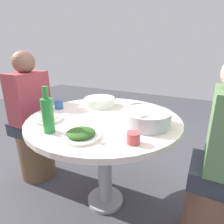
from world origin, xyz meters
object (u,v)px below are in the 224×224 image
at_px(rice_bowl, 146,118).
at_px(green_bottle, 48,114).
at_px(soup_bowl, 100,102).
at_px(dish_noodles, 48,119).
at_px(tea_cup_far, 59,104).
at_px(dish_eggplant, 138,107).
at_px(diner_left, 29,101).
at_px(dish_greens, 81,134).
at_px(stool_for_diner_right, 212,213).
at_px(round_dining_table, 104,131).
at_px(stool_for_diner_left, 37,154).
at_px(tea_cup_near, 133,138).

distance_m(rice_bowl, green_bottle, 0.61).
xyz_separation_m(soup_bowl, dish_noodles, (-0.47, 0.14, -0.02)).
bearing_deg(tea_cup_far, green_bottle, -145.26).
bearing_deg(dish_eggplant, dish_noodles, 137.79).
relative_size(dish_noodles, diner_left, 0.26).
xyz_separation_m(dish_greens, dish_noodles, (0.11, 0.36, -0.01)).
bearing_deg(stool_for_diner_right, diner_left, 89.71).
height_order(round_dining_table, stool_for_diner_left, round_dining_table).
bearing_deg(rice_bowl, dish_greens, 141.52).
relative_size(rice_bowl, tea_cup_far, 4.39).
bearing_deg(round_dining_table, green_bottle, 155.68).
distance_m(dish_eggplant, tea_cup_near, 0.60).
xyz_separation_m(rice_bowl, green_bottle, (-0.36, 0.49, 0.06)).
xyz_separation_m(round_dining_table, soup_bowl, (0.24, 0.18, 0.14)).
bearing_deg(diner_left, dish_noodles, -117.79).
xyz_separation_m(tea_cup_far, diner_left, (0.00, 0.36, -0.02)).
distance_m(dish_noodles, dish_eggplant, 0.71).
bearing_deg(tea_cup_near, dish_noodles, 86.17).
height_order(tea_cup_near, tea_cup_far, tea_cup_far).
bearing_deg(diner_left, tea_cup_far, -90.60).
bearing_deg(diner_left, round_dining_table, -90.95).
relative_size(rice_bowl, dish_noodles, 1.60).
relative_size(tea_cup_near, diner_left, 0.10).
bearing_deg(green_bottle, tea_cup_near, -79.37).
height_order(dish_noodles, tea_cup_far, tea_cup_far).
distance_m(round_dining_table, stool_for_diner_right, 0.89).
xyz_separation_m(rice_bowl, tea_cup_near, (-0.27, -0.02, -0.02)).
bearing_deg(soup_bowl, dish_eggplant, -80.71).
relative_size(soup_bowl, tea_cup_near, 3.61).
height_order(soup_bowl, diner_left, diner_left).
bearing_deg(green_bottle, diner_left, 58.15).
bearing_deg(dish_greens, round_dining_table, 7.47).
relative_size(dish_noodles, stool_for_diner_left, 0.43).
relative_size(round_dining_table, tea_cup_far, 15.20).
bearing_deg(stool_for_diner_right, tea_cup_near, 122.10).
distance_m(round_dining_table, rice_bowl, 0.36).
relative_size(dish_noodles, tea_cup_far, 2.74).
bearing_deg(stool_for_diner_left, tea_cup_far, -90.60).
distance_m(round_dining_table, green_bottle, 0.47).
bearing_deg(diner_left, dish_greens, -113.50).
bearing_deg(tea_cup_far, dish_noodles, -154.71).
height_order(dish_eggplant, tea_cup_near, tea_cup_near).
height_order(tea_cup_far, stool_for_diner_right, tea_cup_far).
relative_size(dish_eggplant, tea_cup_near, 2.89).
bearing_deg(rice_bowl, stool_for_diner_left, 88.71).
distance_m(soup_bowl, green_bottle, 0.62).
bearing_deg(round_dining_table, rice_bowl, -92.12).
xyz_separation_m(rice_bowl, tea_cup_far, (0.02, 0.75, -0.02)).
relative_size(round_dining_table, dish_noodles, 5.54).
distance_m(dish_greens, stool_for_diner_left, 1.07).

